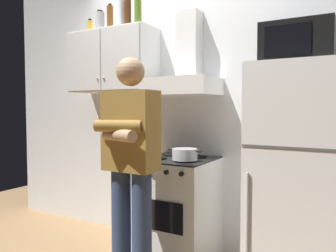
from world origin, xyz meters
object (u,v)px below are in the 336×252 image
object	(u,v)px
upper_cabinet	(112,61)
range_hood	(184,73)
stove_oven	(177,208)
refrigerator	(295,177)
bottle_spice_jar	(90,27)
bottle_canister_steel	(100,22)
bottle_vodka_clear	(121,13)
cooking_pot	(185,154)
person_standing	(130,163)
microwave	(298,44)
bottle_rum_dark	(128,14)
bottle_beer_brown	(110,18)
bottle_olive_oil	(138,14)

from	to	relation	value
upper_cabinet	range_hood	distance (m)	0.81
stove_oven	refrigerator	distance (m)	1.02
bottle_spice_jar	bottle_canister_steel	world-z (taller)	bottle_canister_steel
bottle_vodka_clear	cooking_pot	bearing A→B (deg)	-16.48
cooking_pot	bottle_vodka_clear	xyz separation A→B (m)	(-0.82, 0.24, 1.28)
upper_cabinet	bottle_spice_jar	distance (m)	0.47
bottle_canister_steel	bottle_vodka_clear	bearing A→B (deg)	3.17
refrigerator	bottle_canister_steel	distance (m)	2.33
refrigerator	person_standing	distance (m)	1.17
microwave	bottle_rum_dark	xyz separation A→B (m)	(-1.55, 0.10, 0.44)
bottle_beer_brown	bottle_olive_oil	world-z (taller)	bottle_olive_oil
bottle_olive_oil	range_hood	bearing A→B (deg)	-1.44
range_hood	bottle_beer_brown	bearing A→B (deg)	-179.94
range_hood	bottle_vodka_clear	world-z (taller)	bottle_vodka_clear
microwave	bottle_canister_steel	xyz separation A→B (m)	(-1.89, 0.09, 0.41)
bottle_canister_steel	bottle_rum_dark	bearing A→B (deg)	1.19
bottle_olive_oil	bottle_canister_steel	xyz separation A→B (m)	(-0.44, -0.03, -0.03)
range_hood	person_standing	bearing A→B (deg)	-93.91
range_hood	stove_oven	bearing A→B (deg)	-90.00
bottle_canister_steel	refrigerator	bearing A→B (deg)	-3.27
bottle_beer_brown	bottle_olive_oil	bearing A→B (deg)	2.35
bottle_vodka_clear	bottle_canister_steel	size ratio (longest dim) A/B	1.50
range_hood	microwave	distance (m)	0.97
cooking_pot	range_hood	bearing A→B (deg)	117.88
microwave	bottle_vodka_clear	size ratio (longest dim) A/B	1.50
microwave	bottle_beer_brown	xyz separation A→B (m)	(-1.77, 0.11, 0.43)
person_standing	cooking_pot	world-z (taller)	person_standing
range_hood	bottle_canister_steel	size ratio (longest dim) A/B	3.51
stove_oven	microwave	distance (m)	1.62
refrigerator	stove_oven	bearing A→B (deg)	-179.96
upper_cabinet	bottle_olive_oil	xyz separation A→B (m)	(0.30, 0.01, 0.43)
refrigerator	bottle_canister_steel	world-z (taller)	bottle_canister_steel
bottle_canister_steel	bottle_beer_brown	bearing A→B (deg)	8.26
refrigerator	bottle_olive_oil	xyz separation A→B (m)	(-1.45, 0.14, 1.38)
bottle_beer_brown	bottle_olive_oil	xyz separation A→B (m)	(0.33, 0.01, 0.00)
cooking_pot	bottle_rum_dark	xyz separation A→B (m)	(-0.73, 0.24, 1.27)
stove_oven	person_standing	size ratio (longest dim) A/B	0.53
stove_oven	bottle_beer_brown	size ratio (longest dim) A/B	3.32
upper_cabinet	bottle_rum_dark	distance (m)	0.48
person_standing	range_hood	bearing A→B (deg)	86.09
bottle_rum_dark	bottle_spice_jar	xyz separation A→B (m)	(-0.49, 0.01, -0.07)
bottle_beer_brown	bottle_spice_jar	bearing A→B (deg)	179.94
bottle_olive_oil	bottle_rum_dark	bearing A→B (deg)	-167.32
microwave	cooking_pot	distance (m)	1.17
refrigerator	bottle_vodka_clear	xyz separation A→B (m)	(-1.64, 0.12, 1.40)
bottle_rum_dark	microwave	bearing A→B (deg)	-3.57
bottle_beer_brown	cooking_pot	bearing A→B (deg)	-14.38
stove_oven	bottle_spice_jar	world-z (taller)	bottle_spice_jar
refrigerator	person_standing	xyz separation A→B (m)	(-1.00, -0.61, 0.10)
refrigerator	person_standing	bearing A→B (deg)	-148.77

